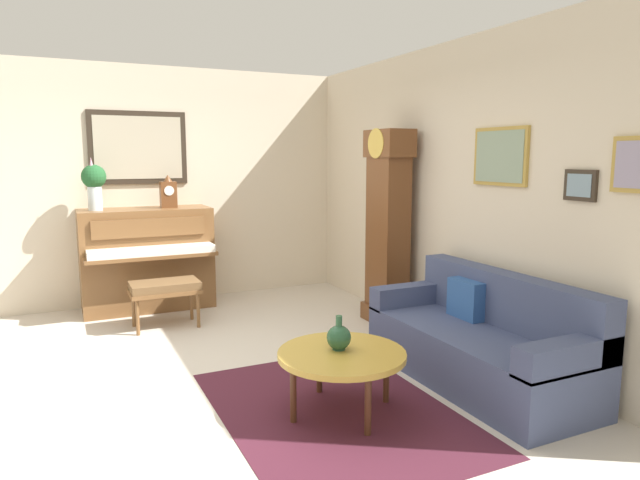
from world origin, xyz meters
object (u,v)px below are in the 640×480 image
object	(u,v)px
piano_bench	(165,289)
grandfather_clock	(388,232)
coffee_table	(342,356)
flower_vase	(94,182)
couch	(481,342)
mantel_clock	(168,193)
green_jug	(339,337)
piano	(147,258)

from	to	relation	value
piano_bench	grandfather_clock	xyz separation A→B (m)	(0.82, 2.16, 0.56)
coffee_table	piano_bench	bearing A→B (deg)	-163.35
coffee_table	flower_vase	size ratio (longest dim) A/B	1.52
couch	flower_vase	distance (m)	4.33
coffee_table	mantel_clock	world-z (taller)	mantel_clock
grandfather_clock	coffee_table	xyz separation A→B (m)	(1.68, -1.41, -0.56)
piano_bench	flower_vase	xyz separation A→B (m)	(-0.82, -0.57, 1.07)
piano_bench	grandfather_clock	world-z (taller)	grandfather_clock
mantel_clock	flower_vase	distance (m)	0.80
couch	flower_vase	xyz separation A→B (m)	(-3.30, -2.56, 1.17)
coffee_table	flower_vase	world-z (taller)	flower_vase
green_jug	piano	bearing A→B (deg)	-166.32
piano_bench	mantel_clock	size ratio (longest dim) A/B	1.84
grandfather_clock	mantel_clock	size ratio (longest dim) A/B	5.34
coffee_table	green_jug	bearing A→B (deg)	178.07
green_jug	coffee_table	bearing A→B (deg)	-1.93
couch	flower_vase	bearing A→B (deg)	-142.21
piano_bench	coffee_table	world-z (taller)	piano_bench
piano_bench	green_jug	bearing A→B (deg)	16.99
grandfather_clock	mantel_clock	world-z (taller)	grandfather_clock
mantel_clock	flower_vase	xyz separation A→B (m)	(-0.00, -0.79, 0.14)
coffee_table	mantel_clock	bearing A→B (deg)	-170.94
coffee_table	green_jug	xyz separation A→B (m)	(-0.05, 0.00, 0.12)
piano	piano_bench	distance (m)	0.84
piano_bench	couch	distance (m)	3.18
piano_bench	coffee_table	distance (m)	2.61
piano_bench	mantel_clock	xyz separation A→B (m)	(-0.82, 0.22, 0.93)
couch	coffee_table	world-z (taller)	couch
grandfather_clock	green_jug	bearing A→B (deg)	-40.76
piano_bench	mantel_clock	bearing A→B (deg)	165.06
grandfather_clock	coffee_table	size ratio (longest dim) A/B	2.31
piano	coffee_table	bearing A→B (deg)	13.46
piano_bench	grandfather_clock	size ratio (longest dim) A/B	0.34
mantel_clock	green_jug	world-z (taller)	mantel_clock
couch	coffee_table	bearing A→B (deg)	-88.91
grandfather_clock	coffee_table	distance (m)	2.27
piano	couch	size ratio (longest dim) A/B	0.76
grandfather_clock	green_jug	xyz separation A→B (m)	(1.63, -1.41, -0.44)
couch	piano_bench	bearing A→B (deg)	-141.24
piano	grandfather_clock	xyz separation A→B (m)	(1.64, 2.21, 0.37)
flower_vase	piano	bearing A→B (deg)	90.12
piano	flower_vase	distance (m)	1.03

